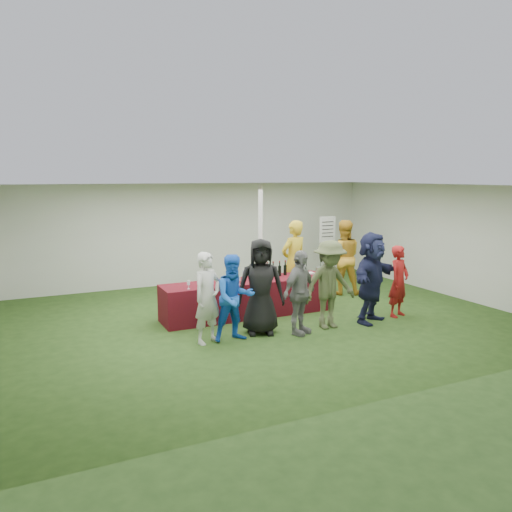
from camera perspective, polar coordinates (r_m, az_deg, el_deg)
name	(u,v)px	position (r m, az deg, el deg)	size (l,w,h in m)	color
ground	(264,319)	(10.27, 0.87, -7.23)	(60.00, 60.00, 0.00)	#284719
tent	(260,245)	(11.25, 0.50, 1.26)	(10.00, 10.00, 10.00)	white
serving_table	(247,298)	(10.44, -1.00, -4.82)	(3.60, 0.80, 0.75)	#5C0E12
wine_bottles	(271,271)	(10.73, 1.72, -1.73)	(0.73, 0.12, 0.32)	black
wine_glasses	(231,279)	(9.93, -2.87, -2.69)	(2.66, 0.14, 0.16)	silver
water_bottle	(244,275)	(10.39, -1.39, -2.18)	(0.07, 0.07, 0.23)	silver
bar_towel	(308,273)	(11.08, 5.99, -1.98)	(0.25, 0.18, 0.03)	white
dump_bucket	(321,271)	(10.93, 7.49, -1.77)	(0.24, 0.24, 0.18)	slate
wine_list_sign	(327,234)	(13.81, 8.16, 2.50)	(0.50, 0.03, 1.80)	slate
staff_pourer	(294,262)	(11.42, 4.33, -0.67)	(0.69, 0.46, 1.90)	gold
staff_back	(343,257)	(12.42, 9.91, -0.14)	(0.89, 0.69, 1.83)	gold
customer_0	(208,298)	(8.71, -5.55, -4.79)	(0.59, 0.38, 1.61)	silver
customer_1	(235,298)	(8.80, -2.47, -4.82)	(0.75, 0.59, 1.55)	blue
customer_2	(261,287)	(9.17, 0.54, -3.52)	(0.87, 0.56, 1.77)	black
customer_3	(299,293)	(9.18, 4.99, -4.20)	(0.92, 0.38, 1.57)	slate
customer_4	(329,285)	(9.60, 8.39, -3.26)	(1.10, 0.63, 1.70)	#4B5431
customer_5	(372,277)	(10.13, 13.07, -2.41)	(1.68, 0.54, 1.82)	#1A1E3F
customer_6	(399,281)	(10.73, 16.01, -2.79)	(0.54, 0.36, 1.48)	maroon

